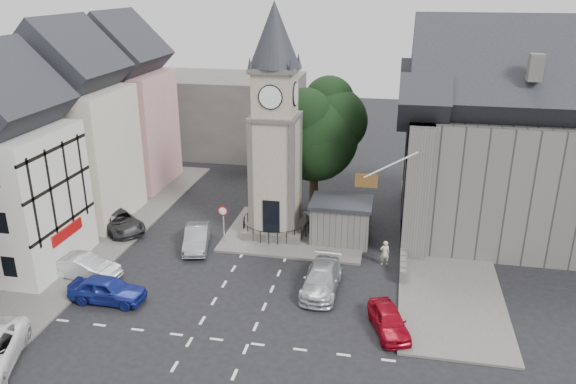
% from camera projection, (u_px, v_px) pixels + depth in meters
% --- Properties ---
extents(ground, '(120.00, 120.00, 0.00)m').
position_uv_depth(ground, '(248.00, 287.00, 34.05)').
color(ground, black).
rests_on(ground, ground).
extents(pavement_west, '(6.00, 30.00, 0.14)m').
position_uv_depth(pavement_west, '(107.00, 229.00, 41.81)').
color(pavement_west, '#595651').
rests_on(pavement_west, ground).
extents(pavement_east, '(6.00, 26.00, 0.14)m').
position_uv_depth(pavement_east, '(444.00, 245.00, 39.17)').
color(pavement_east, '#595651').
rests_on(pavement_east, ground).
extents(central_island, '(10.00, 8.00, 0.16)m').
position_uv_depth(central_island, '(296.00, 233.00, 41.09)').
color(central_island, '#595651').
rests_on(central_island, ground).
extents(road_markings, '(20.00, 8.00, 0.01)m').
position_uv_depth(road_markings, '(220.00, 340.00, 29.00)').
color(road_markings, silver).
rests_on(road_markings, ground).
extents(clock_tower, '(4.86, 4.86, 16.25)m').
position_uv_depth(clock_tower, '(275.00, 125.00, 38.51)').
color(clock_tower, '#4C4944').
rests_on(clock_tower, ground).
extents(stone_shelter, '(4.30, 3.30, 3.08)m').
position_uv_depth(stone_shelter, '(341.00, 221.00, 39.51)').
color(stone_shelter, '#5E5C57').
rests_on(stone_shelter, ground).
extents(town_tree, '(7.20, 7.20, 10.80)m').
position_uv_depth(town_tree, '(315.00, 125.00, 43.14)').
color(town_tree, black).
rests_on(town_tree, ground).
extents(warning_sign_post, '(0.70, 0.19, 2.85)m').
position_uv_depth(warning_sign_post, '(223.00, 217.00, 38.90)').
color(warning_sign_post, black).
rests_on(warning_sign_post, ground).
extents(terrace_pink, '(8.10, 7.60, 12.80)m').
position_uv_depth(terrace_pink, '(123.00, 112.00, 49.23)').
color(terrace_pink, pink).
rests_on(terrace_pink, ground).
extents(terrace_cream, '(8.10, 7.60, 12.80)m').
position_uv_depth(terrace_cream, '(73.00, 135.00, 41.89)').
color(terrace_cream, beige).
rests_on(terrace_cream, ground).
extents(terrace_tudor, '(8.10, 7.60, 12.00)m').
position_uv_depth(terrace_tudor, '(3.00, 174.00, 34.69)').
color(terrace_tudor, silver).
rests_on(terrace_tudor, ground).
extents(backdrop_west, '(20.00, 10.00, 8.00)m').
position_uv_depth(backdrop_west, '(207.00, 113.00, 60.51)').
color(backdrop_west, '#4C4944').
rests_on(backdrop_west, ground).
extents(east_building, '(14.40, 11.40, 12.60)m').
position_uv_depth(east_building, '(503.00, 151.00, 39.08)').
color(east_building, '#5E5C57').
rests_on(east_building, ground).
extents(east_boundary_wall, '(0.40, 16.00, 0.90)m').
position_uv_depth(east_boundary_wall, '(404.00, 226.00, 41.38)').
color(east_boundary_wall, '#5E5C57').
rests_on(east_boundary_wall, ground).
extents(flagpole, '(3.68, 0.10, 2.74)m').
position_uv_depth(flagpole, '(391.00, 165.00, 33.78)').
color(flagpole, white).
rests_on(flagpole, ground).
extents(car_west_blue, '(4.48, 1.84, 1.52)m').
position_uv_depth(car_west_blue, '(107.00, 289.00, 32.27)').
color(car_west_blue, navy).
rests_on(car_west_blue, ground).
extents(car_west_silver, '(4.62, 1.99, 1.48)m').
position_uv_depth(car_west_silver, '(85.00, 267.00, 34.80)').
color(car_west_silver, '#B0B5B9').
rests_on(car_west_silver, ground).
extents(car_west_grey, '(5.58, 5.28, 1.47)m').
position_uv_depth(car_west_grey, '(119.00, 221.00, 41.45)').
color(car_west_grey, '#2B2B2E').
rests_on(car_west_grey, ground).
extents(car_island_silver, '(2.59, 4.70, 1.47)m').
position_uv_depth(car_island_silver, '(197.00, 238.00, 38.81)').
color(car_island_silver, gray).
rests_on(car_island_silver, ground).
extents(car_island_east, '(2.19, 5.10, 1.46)m').
position_uv_depth(car_island_east, '(322.00, 279.00, 33.44)').
color(car_island_east, '#ADB0B5').
rests_on(car_island_east, ground).
extents(car_east_red, '(2.72, 4.19, 1.33)m').
position_uv_depth(car_east_red, '(389.00, 320.00, 29.51)').
color(car_east_red, maroon).
rests_on(car_east_red, ground).
extents(pedestrian, '(0.70, 0.54, 1.71)m').
position_uv_depth(pedestrian, '(385.00, 253.00, 36.39)').
color(pedestrian, beige).
rests_on(pedestrian, ground).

